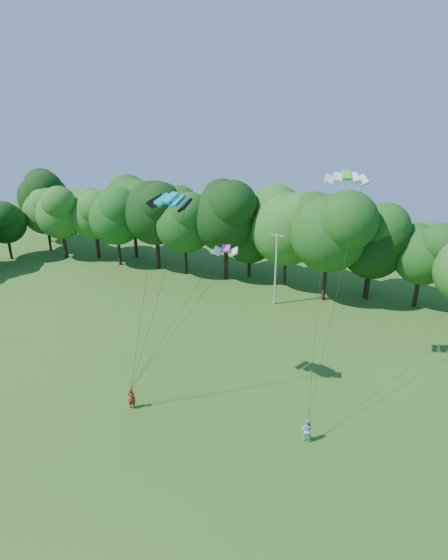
% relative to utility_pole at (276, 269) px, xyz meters
% --- Properties ---
extents(ground, '(160.00, 160.00, 0.00)m').
position_rel_utility_pole_xyz_m(ground, '(2.45, -30.83, -4.37)').
color(ground, '#275918').
rests_on(ground, ground).
extents(utility_pole, '(1.71, 0.21, 8.52)m').
position_rel_utility_pole_xyz_m(utility_pole, '(0.00, 0.00, 0.00)').
color(utility_pole, '#ADAEA5').
rests_on(utility_pole, ground).
extents(kite_flyer_left, '(0.72, 0.54, 1.79)m').
position_rel_utility_pole_xyz_m(kite_flyer_left, '(-3.80, -22.55, -3.48)').
color(kite_flyer_left, maroon).
rests_on(kite_flyer_left, ground).
extents(kite_flyer_right, '(0.90, 0.72, 1.73)m').
position_rel_utility_pole_xyz_m(kite_flyer_right, '(9.18, -20.34, -3.50)').
color(kite_flyer_right, '#A5CAE5').
rests_on(kite_flyer_right, ground).
extents(kite_teal, '(3.12, 1.65, 0.63)m').
position_rel_utility_pole_xyz_m(kite_teal, '(-1.48, -19.46, 11.39)').
color(kite_teal, '#059CA9').
rests_on(kite_teal, ground).
extents(kite_green, '(3.31, 2.23, 0.60)m').
position_rel_utility_pole_xyz_m(kite_green, '(8.61, -11.38, 12.44)').
color(kite_green, '#31E722').
rests_on(kite_green, ground).
extents(kite_pink, '(1.94, 1.29, 0.32)m').
position_rel_utility_pole_xyz_m(kite_pink, '(1.92, -17.94, 7.85)').
color(kite_pink, '#FF46BA').
rests_on(kite_pink, ground).
extents(tree_back_west, '(8.20, 8.20, 11.93)m').
position_rel_utility_pole_xyz_m(tree_back_west, '(-24.74, 3.64, 3.08)').
color(tree_back_west, black).
rests_on(tree_back_west, ground).
extents(tree_back_center, '(7.84, 7.84, 11.41)m').
position_rel_utility_pole_xyz_m(tree_back_center, '(9.57, 6.05, 2.75)').
color(tree_back_center, black).
rests_on(tree_back_center, ground).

